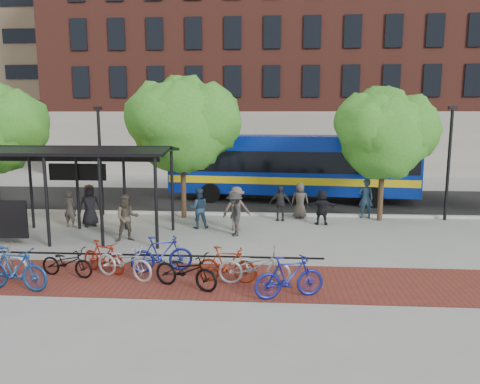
# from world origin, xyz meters

# --- Properties ---
(ground) EXTENTS (160.00, 160.00, 0.00)m
(ground) POSITION_xyz_m (0.00, 0.00, 0.00)
(ground) COLOR #9E9E99
(ground) RESTS_ON ground
(asphalt_street) EXTENTS (160.00, 8.00, 0.01)m
(asphalt_street) POSITION_xyz_m (0.00, 8.00, 0.01)
(asphalt_street) COLOR black
(asphalt_street) RESTS_ON ground
(curb) EXTENTS (160.00, 0.25, 0.12)m
(curb) POSITION_xyz_m (0.00, 4.00, 0.06)
(curb) COLOR #B7B7B2
(curb) RESTS_ON ground
(brick_strip) EXTENTS (24.00, 3.00, 0.01)m
(brick_strip) POSITION_xyz_m (-2.00, -5.00, 0.00)
(brick_strip) COLOR maroon
(brick_strip) RESTS_ON ground
(bike_rack_rail) EXTENTS (12.00, 0.05, 0.95)m
(bike_rack_rail) POSITION_xyz_m (-3.30, -4.10, 0.00)
(bike_rack_rail) COLOR black
(bike_rack_rail) RESTS_ON ground
(building_brick) EXTENTS (55.00, 14.00, 20.00)m
(building_brick) POSITION_xyz_m (10.00, 26.00, 10.00)
(building_brick) COLOR brown
(building_brick) RESTS_ON ground
(building_tower) EXTENTS (22.00, 22.00, 30.00)m
(building_tower) POSITION_xyz_m (-16.00, 40.00, 15.00)
(building_tower) COLOR #7A664C
(building_tower) RESTS_ON ground
(bus_shelter) EXTENTS (10.60, 3.07, 3.60)m
(bus_shelter) POSITION_xyz_m (-8.13, -0.48, 3.00)
(bus_shelter) COLOR black
(bus_shelter) RESTS_ON ground
(tree_b) EXTENTS (5.15, 4.20, 6.47)m
(tree_b) POSITION_xyz_m (-2.90, 3.35, 4.46)
(tree_b) COLOR #382619
(tree_b) RESTS_ON ground
(tree_c) EXTENTS (4.66, 3.80, 5.92)m
(tree_c) POSITION_xyz_m (6.09, 3.35, 4.05)
(tree_c) COLOR #382619
(tree_c) RESTS_ON ground
(lamp_post_left) EXTENTS (0.35, 0.20, 5.12)m
(lamp_post_left) POSITION_xyz_m (-7.00, 3.60, 2.75)
(lamp_post_left) COLOR black
(lamp_post_left) RESTS_ON ground
(lamp_post_right) EXTENTS (0.35, 0.20, 5.12)m
(lamp_post_right) POSITION_xyz_m (9.00, 3.60, 2.75)
(lamp_post_right) COLOR black
(lamp_post_right) RESTS_ON ground
(bus) EXTENTS (13.62, 4.21, 3.62)m
(bus) POSITION_xyz_m (2.17, 8.13, 2.08)
(bus) COLOR #082394
(bus) RESTS_ON ground
(bike_3) EXTENTS (2.09, 0.90, 1.22)m
(bike_3) POSITION_xyz_m (-5.90, -6.10, 0.61)
(bike_3) COLOR navy
(bike_3) RESTS_ON ground
(bike_4) EXTENTS (1.77, 0.91, 0.89)m
(bike_4) POSITION_xyz_m (-4.94, -4.95, 0.44)
(bike_4) COLOR black
(bike_4) RESTS_ON ground
(bike_5) EXTENTS (1.70, 1.12, 1.00)m
(bike_5) POSITION_xyz_m (-3.99, -4.52, 0.50)
(bike_5) COLOR maroon
(bike_5) RESTS_ON ground
(bike_6) EXTENTS (2.10, 1.39, 1.04)m
(bike_6) POSITION_xyz_m (-3.19, -5.00, 0.52)
(bike_6) COLOR #B8B8BB
(bike_6) RESTS_ON ground
(bike_7) EXTENTS (1.95, 1.05, 1.13)m
(bike_7) POSITION_xyz_m (-2.24, -4.33, 0.56)
(bike_7) COLOR navy
(bike_7) RESTS_ON ground
(bike_8) EXTENTS (2.07, 1.34, 1.03)m
(bike_8) POSITION_xyz_m (-1.26, -5.64, 0.51)
(bike_8) COLOR black
(bike_8) RESTS_ON ground
(bike_9) EXTENTS (1.79, 0.67, 1.05)m
(bike_9) POSITION_xyz_m (-0.17, -5.09, 0.53)
(bike_9) COLOR maroon
(bike_9) RESTS_ON ground
(bike_10) EXTENTS (2.07, 0.77, 1.08)m
(bike_10) POSITION_xyz_m (0.62, -5.21, 0.54)
(bike_10) COLOR gray
(bike_10) RESTS_ON ground
(bike_11) EXTENTS (1.98, 1.09, 1.14)m
(bike_11) POSITION_xyz_m (1.57, -6.14, 0.57)
(bike_11) COLOR navy
(bike_11) RESTS_ON ground
(pedestrian_0) EXTENTS (1.05, 0.92, 1.82)m
(pedestrian_0) POSITION_xyz_m (-6.72, 1.36, 0.91)
(pedestrian_0) COLOR black
(pedestrian_0) RESTS_ON ground
(pedestrian_1) EXTENTS (0.63, 0.47, 1.58)m
(pedestrian_1) POSITION_xyz_m (-7.49, 1.10, 0.79)
(pedestrian_1) COLOR #443D36
(pedestrian_1) RESTS_ON ground
(pedestrian_2) EXTENTS (0.97, 0.84, 1.72)m
(pedestrian_2) POSITION_xyz_m (-1.99, 1.29, 0.86)
(pedestrian_2) COLOR #223950
(pedestrian_2) RESTS_ON ground
(pedestrian_3) EXTENTS (1.36, 1.09, 1.83)m
(pedestrian_3) POSITION_xyz_m (-0.36, 1.04, 0.92)
(pedestrian_3) COLOR brown
(pedestrian_3) RESTS_ON ground
(pedestrian_4) EXTENTS (0.95, 0.42, 1.60)m
(pedestrian_4) POSITION_xyz_m (1.47, 2.99, 0.80)
(pedestrian_4) COLOR #2A2A2A
(pedestrian_4) RESTS_ON ground
(pedestrian_5) EXTENTS (1.44, 0.46, 1.55)m
(pedestrian_5) POSITION_xyz_m (3.28, 2.32, 0.77)
(pedestrian_5) COLOR black
(pedestrian_5) RESTS_ON ground
(pedestrian_6) EXTENTS (0.86, 0.60, 1.67)m
(pedestrian_6) POSITION_xyz_m (2.40, 3.54, 0.83)
(pedestrian_6) COLOR #453D37
(pedestrian_6) RESTS_ON ground
(pedestrian_7) EXTENTS (0.68, 0.46, 1.85)m
(pedestrian_7) POSITION_xyz_m (5.44, 3.80, 0.92)
(pedestrian_7) COLOR #20364B
(pedestrian_7) RESTS_ON ground
(pedestrian_8) EXTENTS (1.06, 0.95, 1.80)m
(pedestrian_8) POSITION_xyz_m (-4.38, -0.91, 0.90)
(pedestrian_8) COLOR #4C4439
(pedestrian_8) RESTS_ON ground
(pedestrian_9) EXTENTS (0.91, 1.26, 1.75)m
(pedestrian_9) POSITION_xyz_m (-0.37, 0.17, 0.88)
(pedestrian_9) COLOR #292929
(pedestrian_9) RESTS_ON ground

